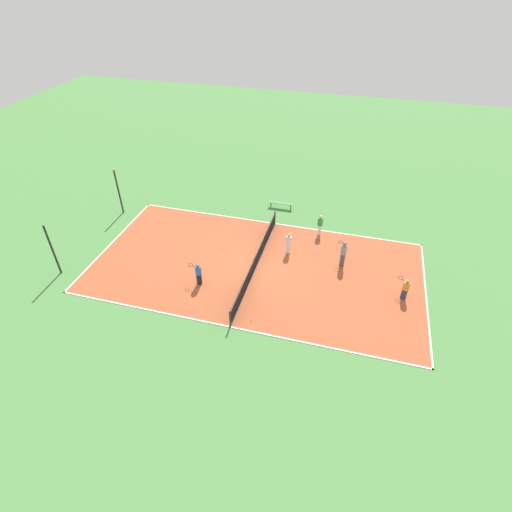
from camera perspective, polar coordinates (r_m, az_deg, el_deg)
name	(u,v)px	position (r m, az deg, el deg)	size (l,w,h in m)	color
ground_plane	(256,267)	(25.45, 0.00, -1.61)	(80.00, 80.00, 0.00)	#518E47
court_surface	(256,267)	(25.44, 0.00, -1.59)	(10.66, 20.72, 0.02)	#B75633
tennis_net	(256,260)	(25.10, 0.00, -0.61)	(10.46, 0.10, 1.07)	black
bench	(281,203)	(31.38, 3.56, 7.50)	(0.36, 1.88, 0.45)	#4C8C4C
player_center_orange	(406,288)	(24.28, 20.59, -4.29)	(0.96, 0.79, 1.41)	navy
player_near_blue	(198,273)	(23.90, -8.25, -2.37)	(0.63, 0.99, 1.52)	black
player_far_green	(320,224)	(28.22, 9.14, 4.55)	(0.39, 0.39, 1.58)	white
player_far_white	(289,242)	(26.21, 4.69, 1.98)	(0.44, 0.44, 1.52)	white
player_baseline_gray	(343,252)	(25.51, 12.38, 0.59)	(0.98, 0.73, 1.84)	#4C4C51
tennis_ball_right_alley	(222,248)	(27.11, -4.90, 1.19)	(0.07, 0.07, 0.07)	#CCE033
tennis_ball_near_net	(294,261)	(25.99, 5.47, -0.69)	(0.07, 0.07, 0.07)	#CCE033
tennis_ball_left_sideline	(251,320)	(21.99, -0.68, -9.18)	(0.07, 0.07, 0.07)	#CCE033
fence_post_back_left	(53,250)	(26.88, -27.05, 0.73)	(0.12, 0.12, 3.50)	black
fence_post_back_right	(119,192)	(31.76, -19.01, 8.63)	(0.12, 0.12, 3.50)	black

